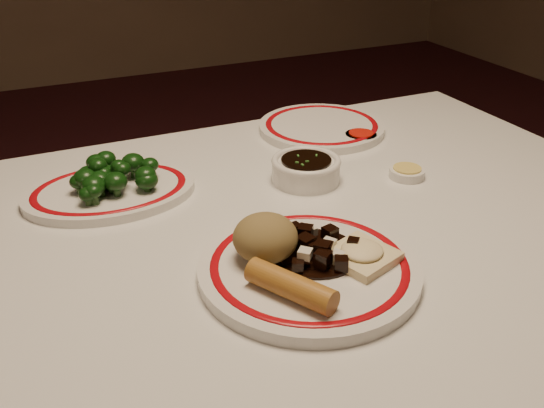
{
  "coord_description": "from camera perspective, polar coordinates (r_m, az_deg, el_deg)",
  "views": [
    {
      "loc": [
        -0.39,
        -0.72,
        1.22
      ],
      "look_at": [
        -0.07,
        -0.01,
        0.8
      ],
      "focal_mm": 40.0,
      "sensor_mm": 36.0,
      "label": 1
    }
  ],
  "objects": [
    {
      "name": "broccoli_plate",
      "position": [
        1.05,
        -14.99,
        1.2
      ],
      "size": [
        0.3,
        0.26,
        0.02
      ],
      "color": "white",
      "rests_on": "dining_table"
    },
    {
      "name": "broccoli_pile",
      "position": [
        1.03,
        -15.14,
        2.61
      ],
      "size": [
        0.15,
        0.12,
        0.05
      ],
      "color": "#23471C",
      "rests_on": "broccoli_plate"
    },
    {
      "name": "far_plate",
      "position": [
        1.29,
        4.68,
        7.24
      ],
      "size": [
        0.34,
        0.34,
        0.02
      ],
      "color": "white",
      "rests_on": "dining_table"
    },
    {
      "name": "rice_mound",
      "position": [
        0.81,
        -0.63,
        -3.19
      ],
      "size": [
        0.09,
        0.09,
        0.06
      ],
      "primitive_type": "ellipsoid",
      "color": "olive",
      "rests_on": "main_plate"
    },
    {
      "name": "soy_bowl",
      "position": [
        1.06,
        3.22,
        3.17
      ],
      "size": [
        0.12,
        0.12,
        0.04
      ],
      "color": "white",
      "rests_on": "dining_table"
    },
    {
      "name": "fried_wonton",
      "position": [
        0.82,
        8.45,
        -4.67
      ],
      "size": [
        0.1,
        0.1,
        0.02
      ],
      "color": "beige",
      "rests_on": "main_plate"
    },
    {
      "name": "stirfry_heap",
      "position": [
        0.82,
        4.03,
        -4.32
      ],
      "size": [
        0.12,
        0.12,
        0.03
      ],
      "color": "black",
      "rests_on": "main_plate"
    },
    {
      "name": "mustard_dish",
      "position": [
        1.11,
        12.57,
        2.91
      ],
      "size": [
        0.06,
        0.06,
        0.02
      ],
      "color": "white",
      "rests_on": "dining_table"
    },
    {
      "name": "sweet_sour_dish",
      "position": [
        1.25,
        8.36,
        6.24
      ],
      "size": [
        0.06,
        0.06,
        0.02
      ],
      "color": "white",
      "rests_on": "dining_table"
    },
    {
      "name": "main_plate",
      "position": [
        0.82,
        3.52,
        -6.08
      ],
      "size": [
        0.35,
        0.35,
        0.02
      ],
      "color": "white",
      "rests_on": "dining_table"
    },
    {
      "name": "spring_roll",
      "position": [
        0.74,
        1.79,
        -7.71
      ],
      "size": [
        0.09,
        0.12,
        0.03
      ],
      "primitive_type": "cylinder",
      "rotation": [
        1.57,
        0.0,
        0.5
      ],
      "color": "#AC732A",
      "rests_on": "main_plate"
    },
    {
      "name": "dining_table",
      "position": [
        1.0,
        3.37,
        -6.2
      ],
      "size": [
        1.2,
        0.9,
        0.75
      ],
      "color": "silver",
      "rests_on": "ground"
    }
  ]
}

